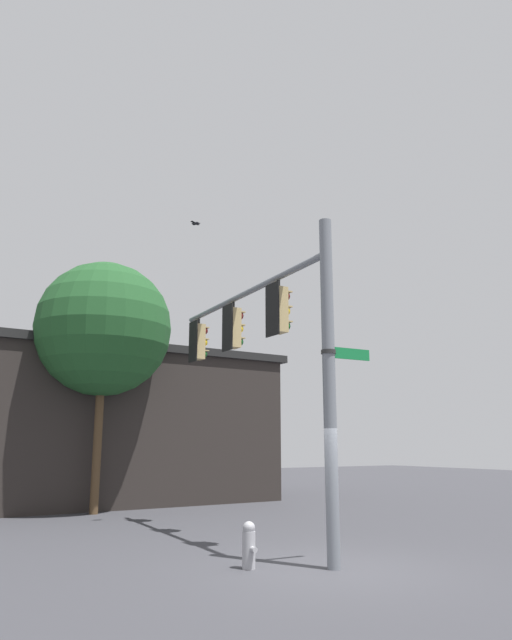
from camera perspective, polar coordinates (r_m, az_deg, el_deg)
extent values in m
plane|color=#38383D|center=(11.50, 7.65, -23.02)|extent=(80.00, 80.00, 0.00)
cylinder|color=slate|center=(11.34, 7.18, -6.23)|extent=(0.25, 0.25, 6.68)
cylinder|color=slate|center=(14.87, -1.13, 2.57)|extent=(7.22, 0.51, 0.15)
cylinder|color=black|center=(13.38, 2.21, 3.53)|extent=(0.08, 0.08, 0.18)
cube|color=tan|center=(13.22, 2.23, 0.97)|extent=(0.36, 0.30, 1.05)
sphere|color=#590F0F|center=(13.41, 2.89, 2.33)|extent=(0.22, 0.22, 0.22)
cube|color=tan|center=(13.44, 2.96, 2.72)|extent=(0.24, 0.20, 0.03)
sphere|color=yellow|center=(13.33, 2.91, 0.87)|extent=(0.22, 0.22, 0.22)
cube|color=tan|center=(13.36, 2.97, 1.27)|extent=(0.24, 0.20, 0.03)
sphere|color=#0F4C19|center=(13.25, 2.92, -0.60)|extent=(0.22, 0.22, 0.22)
cube|color=tan|center=(13.28, 2.99, -0.20)|extent=(0.24, 0.20, 0.03)
cube|color=black|center=(13.13, 1.61, 1.05)|extent=(0.54, 0.03, 1.22)
cylinder|color=black|center=(15.40, -2.24, 1.44)|extent=(0.08, 0.08, 0.18)
cube|color=tan|center=(15.26, -2.25, -0.81)|extent=(0.36, 0.30, 1.05)
sphere|color=#590F0F|center=(15.43, -1.63, 0.40)|extent=(0.22, 0.22, 0.22)
cube|color=tan|center=(15.46, -1.56, 0.75)|extent=(0.24, 0.20, 0.03)
sphere|color=yellow|center=(15.35, -1.64, -0.88)|extent=(0.22, 0.22, 0.22)
cube|color=tan|center=(15.38, -1.57, -0.52)|extent=(0.24, 0.20, 0.03)
sphere|color=#0F4C19|center=(15.29, -1.65, -2.16)|extent=(0.22, 0.22, 0.22)
cube|color=tan|center=(15.32, -1.58, -1.81)|extent=(0.24, 0.20, 0.03)
cube|color=black|center=(15.18, -2.82, -0.74)|extent=(0.54, 0.03, 1.22)
cylinder|color=black|center=(17.50, -5.62, -0.17)|extent=(0.08, 0.08, 0.18)
cube|color=tan|center=(17.38, -5.67, -2.15)|extent=(0.36, 0.30, 1.05)
sphere|color=#590F0F|center=(17.53, -5.09, -1.08)|extent=(0.22, 0.22, 0.22)
cube|color=tan|center=(17.56, -5.02, -0.77)|extent=(0.24, 0.20, 0.03)
sphere|color=yellow|center=(17.46, -5.11, -2.21)|extent=(0.22, 0.22, 0.22)
cube|color=tan|center=(17.49, -5.04, -1.89)|extent=(0.24, 0.20, 0.03)
sphere|color=#0F4C19|center=(17.41, -5.13, -3.34)|extent=(0.22, 0.22, 0.22)
cube|color=tan|center=(17.43, -5.06, -3.03)|extent=(0.24, 0.20, 0.03)
cube|color=black|center=(17.31, -6.17, -2.10)|extent=(0.54, 0.03, 1.22)
cube|color=#147238|center=(11.76, 9.37, -3.31)|extent=(0.07, 0.85, 0.22)
cube|color=white|center=(11.76, 9.37, -3.31)|extent=(0.05, 0.85, 0.04)
cylinder|color=#262626|center=(11.42, 7.09, -3.12)|extent=(0.29, 0.29, 0.08)
ellipsoid|color=black|center=(17.77, -5.94, 9.37)|extent=(0.27, 0.16, 0.08)
cube|color=black|center=(17.78, -5.89, 9.38)|extent=(0.16, 0.30, 0.10)
cube|color=black|center=(17.76, -5.99, 9.41)|extent=(0.16, 0.31, 0.05)
cube|color=#282321|center=(24.75, -16.10, -10.27)|extent=(7.89, 13.94, 5.59)
cube|color=maroon|center=(28.62, -18.47, -9.75)|extent=(1.41, 12.36, 0.30)
cube|color=black|center=(24.99, -15.70, -3.52)|extent=(8.20, 14.50, 0.30)
cylinder|color=#4C3823|center=(20.42, -15.25, -11.55)|extent=(0.28, 0.28, 4.50)
sphere|color=#1E4C23|center=(20.79, -14.66, -0.84)|extent=(4.63, 4.63, 4.63)
cylinder|color=#99999E|center=(11.38, -0.71, -21.57)|extent=(0.24, 0.24, 0.65)
sphere|color=#99999E|center=(11.32, -0.71, -19.65)|extent=(0.23, 0.23, 0.23)
cylinder|color=#99999E|center=(11.23, -0.24, -21.53)|extent=(0.12, 0.10, 0.10)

